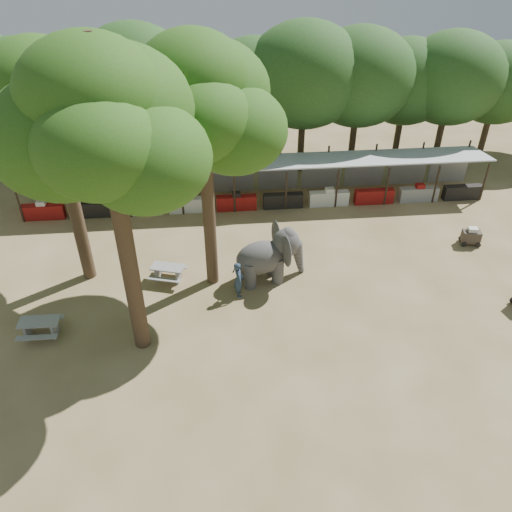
{
  "coord_description": "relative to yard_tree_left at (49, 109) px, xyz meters",
  "views": [
    {
      "loc": [
        -2.78,
        -13.33,
        14.73
      ],
      "look_at": [
        -1.0,
        5.0,
        2.0
      ],
      "focal_mm": 35.0,
      "sensor_mm": 36.0,
      "label": 1
    }
  ],
  "objects": [
    {
      "name": "ground",
      "position": [
        9.13,
        -7.19,
        -8.2
      ],
      "size": [
        100.0,
        100.0,
        0.0
      ],
      "primitive_type": "plane",
      "color": "brown",
      "rests_on": "ground"
    },
    {
      "name": "vendor_stalls",
      "position": [
        9.13,
        6.65,
        -7.02
      ],
      "size": [
        28.0,
        2.99,
        2.8
      ],
      "color": "#A7ABB0",
      "rests_on": "ground"
    },
    {
      "name": "yard_tree_left",
      "position": [
        0.0,
        0.0,
        0.0
      ],
      "size": [
        7.1,
        6.9,
        11.02
      ],
      "color": "#332316",
      "rests_on": "ground"
    },
    {
      "name": "yard_tree_center",
      "position": [
        3.0,
        -5.0,
        1.01
      ],
      "size": [
        7.1,
        6.9,
        12.04
      ],
      "color": "#332316",
      "rests_on": "ground"
    },
    {
      "name": "yard_tree_back",
      "position": [
        6.0,
        -1.0,
        0.34
      ],
      "size": [
        7.1,
        6.9,
        11.36
      ],
      "color": "#332316",
      "rests_on": "ground"
    },
    {
      "name": "backdrop_trees",
      "position": [
        9.13,
        11.81,
        -2.69
      ],
      "size": [
        46.46,
        5.95,
        8.33
      ],
      "color": "#332316",
      "rests_on": "ground"
    },
    {
      "name": "elephant",
      "position": [
        8.9,
        -1.24,
        -6.86
      ],
      "size": [
        3.6,
        2.68,
        2.68
      ],
      "rotation": [
        0.0,
        0.0,
        0.2
      ],
      "color": "#3D3B3B",
      "rests_on": "ground"
    },
    {
      "name": "handler",
      "position": [
        7.31,
        -2.38,
        -7.31
      ],
      "size": [
        0.47,
        0.67,
        1.79
      ],
      "primitive_type": "imported",
      "rotation": [
        0.0,
        0.0,
        1.64
      ],
      "color": "#26384C",
      "rests_on": "ground"
    },
    {
      "name": "picnic_table_near",
      "position": [
        -1.11,
        -4.31,
        -7.66
      ],
      "size": [
        1.66,
        1.49,
        0.82
      ],
      "rotation": [
        0.0,
        0.0,
        -0.01
      ],
      "color": "gray",
      "rests_on": "ground"
    },
    {
      "name": "picnic_table_far",
      "position": [
        4.01,
        -0.92,
        -7.69
      ],
      "size": [
        1.91,
        1.8,
        0.78
      ],
      "rotation": [
        0.0,
        0.0,
        -0.29
      ],
      "color": "gray",
      "rests_on": "ground"
    },
    {
      "name": "cart_back",
      "position": [
        19.96,
        0.73,
        -7.71
      ],
      "size": [
        1.13,
        0.85,
        1.0
      ],
      "rotation": [
        0.0,
        0.0,
        -0.18
      ],
      "color": "#342A23",
      "rests_on": "ground"
    }
  ]
}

